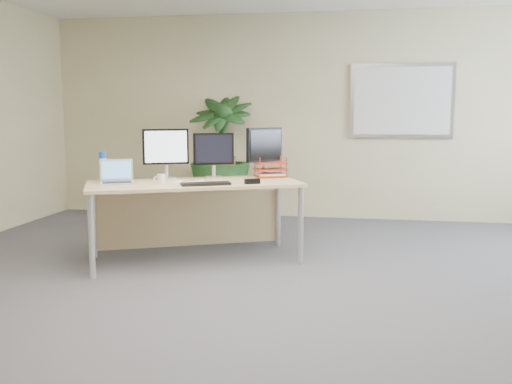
% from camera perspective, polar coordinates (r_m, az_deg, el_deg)
% --- Properties ---
extents(floor, '(8.00, 8.00, 0.00)m').
position_cam_1_polar(floor, '(3.93, -0.25, -12.95)').
color(floor, '#454549').
rests_on(floor, ground).
extents(back_wall, '(7.00, 0.04, 2.70)m').
position_cam_1_polar(back_wall, '(7.64, 5.21, 7.52)').
color(back_wall, '#BCB385').
rests_on(back_wall, floor).
extents(whiteboard, '(1.30, 0.04, 0.95)m').
position_cam_1_polar(whiteboard, '(7.60, 14.36, 8.81)').
color(whiteboard, '#ABABB0').
rests_on(whiteboard, back_wall).
extents(desk, '(2.13, 1.58, 0.76)m').
position_cam_1_polar(desk, '(5.51, -6.34, -0.52)').
color(desk, '#CEB879').
rests_on(desk, floor).
extents(floor_plant, '(0.89, 0.89, 1.50)m').
position_cam_1_polar(floor_plant, '(7.56, -3.58, 2.98)').
color(floor_plant, '#143817').
rests_on(floor_plant, floor).
extents(monitor_left, '(0.42, 0.22, 0.49)m').
position_cam_1_polar(monitor_left, '(5.59, -9.01, 4.11)').
color(monitor_left, silver).
rests_on(monitor_left, desk).
extents(monitor_right, '(0.38, 0.20, 0.45)m').
position_cam_1_polar(monitor_right, '(5.65, -4.26, 3.97)').
color(monitor_right, silver).
rests_on(monitor_right, desk).
extents(monitor_dark, '(0.31, 0.37, 0.49)m').
position_cam_1_polar(monitor_dark, '(5.79, 0.85, 4.36)').
color(monitor_dark, silver).
rests_on(monitor_dark, desk).
extents(laptop, '(0.39, 0.37, 0.22)m').
position_cam_1_polar(laptop, '(5.40, -13.75, 1.45)').
color(laptop, silver).
rests_on(laptop, desk).
extents(keyboard, '(0.46, 0.32, 0.02)m').
position_cam_1_polar(keyboard, '(5.14, -5.04, 0.83)').
color(keyboard, black).
rests_on(keyboard, desk).
extents(coffee_mug, '(0.11, 0.08, 0.09)m').
position_cam_1_polar(coffee_mug, '(5.29, -9.48, 1.29)').
color(coffee_mug, white).
rests_on(coffee_mug, desk).
extents(spiral_notebook, '(0.28, 0.23, 0.01)m').
position_cam_1_polar(spiral_notebook, '(5.35, -6.67, 1.01)').
color(spiral_notebook, white).
rests_on(spiral_notebook, desk).
extents(orange_pen, '(0.10, 0.10, 0.01)m').
position_cam_1_polar(orange_pen, '(5.35, -6.82, 1.14)').
color(orange_pen, '#E25919').
rests_on(orange_pen, spiral_notebook).
extents(yellow_highlighter, '(0.11, 0.05, 0.02)m').
position_cam_1_polar(yellow_highlighter, '(5.34, -4.12, 1.06)').
color(yellow_highlighter, gold).
rests_on(yellow_highlighter, desk).
extents(water_bottle, '(0.07, 0.07, 0.28)m').
position_cam_1_polar(water_bottle, '(5.61, -15.06, 2.42)').
color(water_bottle, silver).
rests_on(water_bottle, desk).
extents(letter_tray, '(0.37, 0.33, 0.14)m').
position_cam_1_polar(letter_tray, '(5.77, 1.45, 2.15)').
color(letter_tray, '#AC2B15').
rests_on(letter_tray, desk).
extents(stapler, '(0.15, 0.10, 0.05)m').
position_cam_1_polar(stapler, '(5.20, -0.39, 1.07)').
color(stapler, black).
rests_on(stapler, desk).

